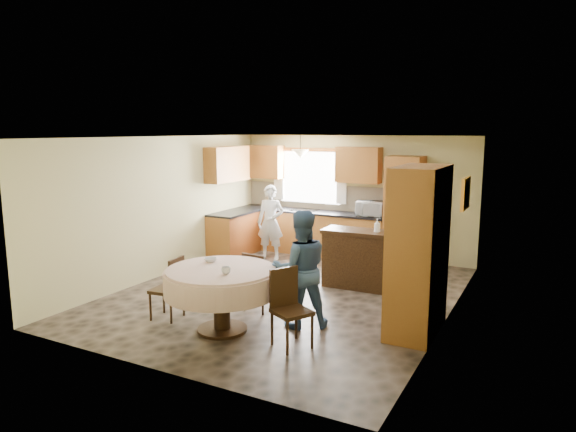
% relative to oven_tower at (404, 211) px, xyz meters
% --- Properties ---
extents(floor, '(5.00, 6.00, 0.01)m').
position_rel_oven_tower_xyz_m(floor, '(-1.15, -2.69, -1.06)').
color(floor, brown).
rests_on(floor, ground).
extents(ceiling, '(5.00, 6.00, 0.01)m').
position_rel_oven_tower_xyz_m(ceiling, '(-1.15, -2.69, 1.44)').
color(ceiling, white).
rests_on(ceiling, wall_back).
extents(wall_back, '(5.00, 0.02, 2.50)m').
position_rel_oven_tower_xyz_m(wall_back, '(-1.15, 0.31, 0.19)').
color(wall_back, tan).
rests_on(wall_back, floor).
extents(wall_front, '(5.00, 0.02, 2.50)m').
position_rel_oven_tower_xyz_m(wall_front, '(-1.15, -5.69, 0.19)').
color(wall_front, tan).
rests_on(wall_front, floor).
extents(wall_left, '(0.02, 6.00, 2.50)m').
position_rel_oven_tower_xyz_m(wall_left, '(-3.65, -2.69, 0.19)').
color(wall_left, tan).
rests_on(wall_left, floor).
extents(wall_right, '(0.02, 6.00, 2.50)m').
position_rel_oven_tower_xyz_m(wall_right, '(1.35, -2.69, 0.19)').
color(wall_right, tan).
rests_on(wall_right, floor).
extents(window, '(1.40, 0.03, 1.10)m').
position_rel_oven_tower_xyz_m(window, '(-2.15, 0.29, 0.54)').
color(window, white).
rests_on(window, wall_back).
extents(curtain_left, '(0.22, 0.02, 1.15)m').
position_rel_oven_tower_xyz_m(curtain_left, '(-2.90, 0.24, 0.59)').
color(curtain_left, white).
rests_on(curtain_left, wall_back).
extents(curtain_right, '(0.22, 0.02, 1.15)m').
position_rel_oven_tower_xyz_m(curtain_right, '(-1.40, 0.24, 0.59)').
color(curtain_right, white).
rests_on(curtain_right, wall_back).
extents(base_cab_back, '(3.30, 0.60, 0.88)m').
position_rel_oven_tower_xyz_m(base_cab_back, '(-2.00, 0.01, -0.62)').
color(base_cab_back, '#C08033').
rests_on(base_cab_back, floor).
extents(counter_back, '(3.30, 0.64, 0.04)m').
position_rel_oven_tower_xyz_m(counter_back, '(-2.00, 0.01, -0.16)').
color(counter_back, black).
rests_on(counter_back, base_cab_back).
extents(base_cab_left, '(0.60, 1.20, 0.88)m').
position_rel_oven_tower_xyz_m(base_cab_left, '(-3.35, -0.89, -0.62)').
color(base_cab_left, '#C08033').
rests_on(base_cab_left, floor).
extents(counter_left, '(0.64, 1.20, 0.04)m').
position_rel_oven_tower_xyz_m(counter_left, '(-3.35, -0.89, -0.16)').
color(counter_left, black).
rests_on(counter_left, base_cab_left).
extents(backsplash, '(3.30, 0.02, 0.55)m').
position_rel_oven_tower_xyz_m(backsplash, '(-2.00, 0.30, 0.12)').
color(backsplash, '#CCB690').
rests_on(backsplash, wall_back).
extents(wall_cab_left, '(0.85, 0.33, 0.72)m').
position_rel_oven_tower_xyz_m(wall_cab_left, '(-3.20, 0.15, 0.85)').
color(wall_cab_left, '#B66F2D').
rests_on(wall_cab_left, wall_back).
extents(wall_cab_right, '(0.90, 0.33, 0.72)m').
position_rel_oven_tower_xyz_m(wall_cab_right, '(-1.00, 0.15, 0.85)').
color(wall_cab_right, '#B66F2D').
rests_on(wall_cab_right, wall_back).
extents(wall_cab_side, '(0.33, 1.20, 0.72)m').
position_rel_oven_tower_xyz_m(wall_cab_side, '(-3.48, -0.89, 0.85)').
color(wall_cab_side, '#B66F2D').
rests_on(wall_cab_side, wall_left).
extents(oven_tower, '(0.66, 0.62, 2.12)m').
position_rel_oven_tower_xyz_m(oven_tower, '(0.00, 0.00, 0.00)').
color(oven_tower, '#C08033').
rests_on(oven_tower, floor).
extents(oven_upper, '(0.56, 0.01, 0.45)m').
position_rel_oven_tower_xyz_m(oven_upper, '(0.00, -0.31, 0.19)').
color(oven_upper, black).
rests_on(oven_upper, oven_tower).
extents(oven_lower, '(0.56, 0.01, 0.45)m').
position_rel_oven_tower_xyz_m(oven_lower, '(0.00, -0.31, -0.31)').
color(oven_lower, black).
rests_on(oven_lower, oven_tower).
extents(pendant, '(0.36, 0.36, 0.18)m').
position_rel_oven_tower_xyz_m(pendant, '(-2.15, -0.19, 1.06)').
color(pendant, beige).
rests_on(pendant, ceiling).
extents(sideboard, '(1.30, 0.57, 0.92)m').
position_rel_oven_tower_xyz_m(sideboard, '(-0.21, -1.80, -0.60)').
color(sideboard, '#3A2410').
rests_on(sideboard, floor).
extents(space_heater, '(0.46, 0.34, 0.62)m').
position_rel_oven_tower_xyz_m(space_heater, '(0.46, -1.79, -0.75)').
color(space_heater, black).
rests_on(space_heater, floor).
extents(cupboard, '(0.57, 1.14, 2.17)m').
position_rel_oven_tower_xyz_m(cupboard, '(1.07, -3.27, 0.02)').
color(cupboard, '#C08033').
rests_on(cupboard, floor).
extents(dining_table, '(1.48, 1.48, 0.84)m').
position_rel_oven_tower_xyz_m(dining_table, '(-1.18, -4.43, -0.40)').
color(dining_table, '#3A2410').
rests_on(dining_table, floor).
extents(chair_left, '(0.43, 0.43, 0.88)m').
position_rel_oven_tower_xyz_m(chair_left, '(-2.06, -4.40, -0.57)').
color(chair_left, '#3A2410').
rests_on(chair_left, floor).
extents(chair_back, '(0.40, 0.40, 0.87)m').
position_rel_oven_tower_xyz_m(chair_back, '(-1.16, -3.58, -0.58)').
color(chair_back, '#3A2410').
rests_on(chair_back, floor).
extents(chair_right, '(0.56, 0.56, 0.95)m').
position_rel_oven_tower_xyz_m(chair_right, '(-0.21, -4.41, -0.53)').
color(chair_right, '#3A2410').
rests_on(chair_right, floor).
extents(framed_picture, '(0.06, 0.61, 0.50)m').
position_rel_oven_tower_xyz_m(framed_picture, '(1.32, -1.34, 0.57)').
color(framed_picture, gold).
rests_on(framed_picture, wall_right).
extents(microwave, '(0.58, 0.45, 0.29)m').
position_rel_oven_tower_xyz_m(microwave, '(-0.68, -0.04, 0.01)').
color(microwave, silver).
rests_on(microwave, counter_back).
extents(person_sink, '(0.61, 0.46, 1.52)m').
position_rel_oven_tower_xyz_m(person_sink, '(-2.50, -0.83, -0.30)').
color(person_sink, silver).
rests_on(person_sink, floor).
extents(person_dining, '(0.97, 0.94, 1.58)m').
position_rel_oven_tower_xyz_m(person_dining, '(-0.35, -3.79, -0.27)').
color(person_dining, '#3A587E').
rests_on(person_dining, floor).
extents(bowl_sideboard, '(0.23, 0.23, 0.05)m').
position_rel_oven_tower_xyz_m(bowl_sideboard, '(-0.59, -1.80, -0.12)').
color(bowl_sideboard, '#B2B2B2').
rests_on(bowl_sideboard, sideboard).
extents(bottle_sideboard, '(0.13, 0.13, 0.28)m').
position_rel_oven_tower_xyz_m(bottle_sideboard, '(0.05, -1.80, -0.01)').
color(bottle_sideboard, silver).
rests_on(bottle_sideboard, sideboard).
extents(cup_table, '(0.15, 0.15, 0.09)m').
position_rel_oven_tower_xyz_m(cup_table, '(-0.98, -4.61, -0.17)').
color(cup_table, '#B2B2B2').
rests_on(cup_table, dining_table).
extents(bowl_table, '(0.21, 0.21, 0.05)m').
position_rel_oven_tower_xyz_m(bowl_table, '(-1.51, -4.22, -0.19)').
color(bowl_table, '#B2B2B2').
rests_on(bowl_table, dining_table).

